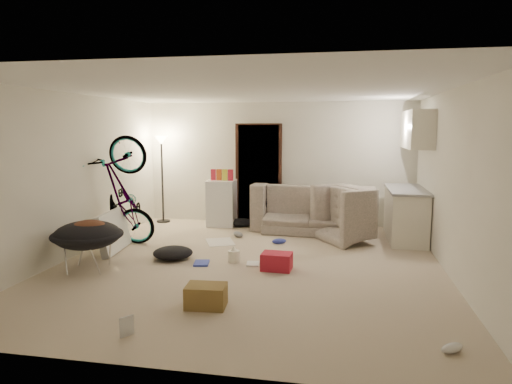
% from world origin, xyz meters
% --- Properties ---
extents(floor, '(5.50, 6.00, 0.02)m').
position_xyz_m(floor, '(0.00, 0.00, -0.01)').
color(floor, '#BFAD93').
rests_on(floor, ground).
extents(ceiling, '(5.50, 6.00, 0.02)m').
position_xyz_m(ceiling, '(0.00, 0.00, 2.51)').
color(ceiling, white).
rests_on(ceiling, wall_back).
extents(wall_back, '(5.50, 0.02, 2.50)m').
position_xyz_m(wall_back, '(0.00, 3.01, 1.25)').
color(wall_back, silver).
rests_on(wall_back, floor).
extents(wall_front, '(5.50, 0.02, 2.50)m').
position_xyz_m(wall_front, '(0.00, -3.01, 1.25)').
color(wall_front, silver).
rests_on(wall_front, floor).
extents(wall_left, '(0.02, 6.00, 2.50)m').
position_xyz_m(wall_left, '(-2.76, 0.00, 1.25)').
color(wall_left, silver).
rests_on(wall_left, floor).
extents(wall_right, '(0.02, 6.00, 2.50)m').
position_xyz_m(wall_right, '(2.76, 0.00, 1.25)').
color(wall_right, silver).
rests_on(wall_right, floor).
extents(doorway, '(0.85, 0.10, 2.04)m').
position_xyz_m(doorway, '(-0.40, 2.97, 1.02)').
color(doorway, black).
rests_on(doorway, floor).
extents(door_trim, '(0.97, 0.04, 2.10)m').
position_xyz_m(door_trim, '(-0.40, 2.94, 1.02)').
color(door_trim, '#321911').
rests_on(door_trim, floor).
extents(floor_lamp, '(0.28, 0.28, 1.81)m').
position_xyz_m(floor_lamp, '(-2.40, 2.65, 1.31)').
color(floor_lamp, black).
rests_on(floor_lamp, floor).
extents(kitchen_counter, '(0.60, 1.50, 0.88)m').
position_xyz_m(kitchen_counter, '(2.43, 2.00, 0.44)').
color(kitchen_counter, silver).
rests_on(kitchen_counter, floor).
extents(counter_top, '(0.64, 1.54, 0.04)m').
position_xyz_m(counter_top, '(2.43, 2.00, 0.90)').
color(counter_top, gray).
rests_on(counter_top, kitchen_counter).
extents(kitchen_uppers, '(0.38, 1.40, 0.65)m').
position_xyz_m(kitchen_uppers, '(2.56, 2.00, 1.95)').
color(kitchen_uppers, silver).
rests_on(kitchen_uppers, wall_right).
extents(sofa, '(2.36, 1.04, 0.68)m').
position_xyz_m(sofa, '(0.78, 2.45, 0.34)').
color(sofa, '#3E463F').
rests_on(sofa, floor).
extents(armchair, '(1.41, 1.44, 0.71)m').
position_xyz_m(armchair, '(1.64, 1.87, 0.36)').
color(armchair, '#3E463F').
rests_on(armchair, floor).
extents(bicycle, '(1.91, 0.86, 1.09)m').
position_xyz_m(bicycle, '(-2.30, 0.69, 0.50)').
color(bicycle, black).
rests_on(bicycle, floor).
extents(book_asset, '(0.25, 0.24, 0.02)m').
position_xyz_m(book_asset, '(-0.73, -2.55, 0.01)').
color(book_asset, '#AB192C').
rests_on(book_asset, floor).
extents(mini_fridge, '(0.57, 0.57, 0.93)m').
position_xyz_m(mini_fridge, '(-1.09, 2.55, 0.46)').
color(mini_fridge, white).
rests_on(mini_fridge, floor).
extents(snack_box_0, '(0.11, 0.09, 0.30)m').
position_xyz_m(snack_box_0, '(-1.26, 2.55, 1.00)').
color(snack_box_0, '#AB192C').
rests_on(snack_box_0, mini_fridge).
extents(snack_box_1, '(0.10, 0.07, 0.30)m').
position_xyz_m(snack_box_1, '(-1.14, 2.55, 1.00)').
color(snack_box_1, '#BB4717').
rests_on(snack_box_1, mini_fridge).
extents(snack_box_2, '(0.10, 0.08, 0.30)m').
position_xyz_m(snack_box_2, '(-1.02, 2.55, 1.00)').
color(snack_box_2, gold).
rests_on(snack_box_2, mini_fridge).
extents(snack_box_3, '(0.11, 0.08, 0.30)m').
position_xyz_m(snack_box_3, '(-0.90, 2.55, 1.00)').
color(snack_box_3, '#AB192C').
rests_on(snack_box_3, mini_fridge).
extents(saucer_chair, '(0.98, 0.98, 0.70)m').
position_xyz_m(saucer_chair, '(-2.15, -0.68, 0.41)').
color(saucer_chair, silver).
rests_on(saucer_chair, floor).
extents(hoodie, '(0.61, 0.58, 0.22)m').
position_xyz_m(hoodie, '(-2.10, -0.71, 0.61)').
color(hoodie, '#502B1B').
rests_on(hoodie, saucer_chair).
extents(sofa_drape, '(0.62, 0.53, 0.28)m').
position_xyz_m(sofa_drape, '(-0.17, 2.45, 0.54)').
color(sofa_drape, black).
rests_on(sofa_drape, sofa).
extents(tv_box, '(0.35, 1.00, 0.66)m').
position_xyz_m(tv_box, '(-2.30, 0.31, 0.32)').
color(tv_box, silver).
rests_on(tv_box, floor).
extents(drink_case_a, '(0.46, 0.35, 0.25)m').
position_xyz_m(drink_case_a, '(-0.15, -1.65, 0.13)').
color(drink_case_a, brown).
rests_on(drink_case_a, floor).
extents(drink_case_b, '(0.43, 0.33, 0.24)m').
position_xyz_m(drink_case_b, '(0.43, -0.17, 0.12)').
color(drink_case_b, '#AB192C').
rests_on(drink_case_b, floor).
extents(juicer, '(0.17, 0.17, 0.25)m').
position_xyz_m(juicer, '(-0.25, 0.08, 0.10)').
color(juicer, white).
rests_on(juicer, floor).
extents(newspaper, '(0.65, 0.72, 0.01)m').
position_xyz_m(newspaper, '(-0.76, 1.19, 0.00)').
color(newspaper, silver).
rests_on(newspaper, floor).
extents(book_blue, '(0.26, 0.32, 0.03)m').
position_xyz_m(book_blue, '(-0.69, -0.12, 0.01)').
color(book_blue, '#303EAE').
rests_on(book_blue, floor).
extents(book_white, '(0.20, 0.25, 0.02)m').
position_xyz_m(book_white, '(0.06, 0.00, 0.01)').
color(book_white, silver).
rests_on(book_white, floor).
extents(shoe_0, '(0.27, 0.19, 0.09)m').
position_xyz_m(shoe_0, '(0.27, 1.27, 0.05)').
color(shoe_0, '#303EAE').
rests_on(shoe_0, floor).
extents(shoe_1, '(0.27, 0.28, 0.10)m').
position_xyz_m(shoe_1, '(-0.53, 1.60, 0.05)').
color(shoe_1, slate).
rests_on(shoe_1, floor).
extents(shoe_4, '(0.25, 0.21, 0.09)m').
position_xyz_m(shoe_4, '(2.30, -2.26, 0.04)').
color(shoe_4, white).
rests_on(shoe_4, floor).
extents(clothes_lump_a, '(0.72, 0.66, 0.19)m').
position_xyz_m(clothes_lump_a, '(-1.19, 0.05, 0.10)').
color(clothes_lump_a, black).
rests_on(clothes_lump_a, floor).
extents(clothes_lump_b, '(0.56, 0.51, 0.15)m').
position_xyz_m(clothes_lump_b, '(-0.67, 2.55, 0.08)').
color(clothes_lump_b, black).
rests_on(clothes_lump_b, floor).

